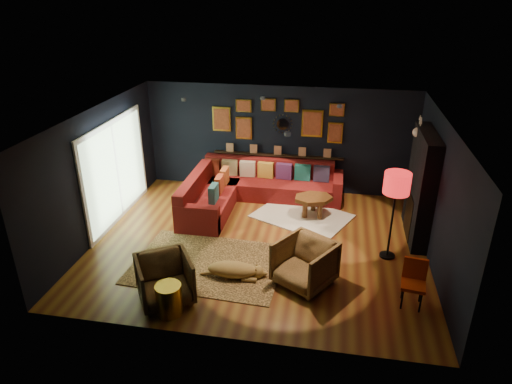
% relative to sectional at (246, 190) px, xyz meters
% --- Properties ---
extents(floor, '(6.50, 6.50, 0.00)m').
position_rel_sectional_xyz_m(floor, '(0.61, -1.81, -0.32)').
color(floor, brown).
rests_on(floor, ground).
extents(room_walls, '(6.50, 6.50, 6.50)m').
position_rel_sectional_xyz_m(room_walls, '(0.61, -1.81, 1.27)').
color(room_walls, black).
rests_on(room_walls, ground).
extents(sectional, '(3.41, 2.69, 0.86)m').
position_rel_sectional_xyz_m(sectional, '(0.00, 0.00, 0.00)').
color(sectional, maroon).
rests_on(sectional, ground).
extents(ledge, '(3.20, 0.12, 0.04)m').
position_rel_sectional_xyz_m(ledge, '(0.61, 0.87, 0.60)').
color(ledge, black).
rests_on(ledge, room_walls).
extents(gallery_wall, '(3.15, 0.04, 1.02)m').
position_rel_sectional_xyz_m(gallery_wall, '(0.60, 0.91, 1.48)').
color(gallery_wall, gold).
rests_on(gallery_wall, room_walls).
extents(sunburst_mirror, '(0.47, 0.16, 0.47)m').
position_rel_sectional_xyz_m(sunburst_mirror, '(0.71, 0.91, 1.38)').
color(sunburst_mirror, silver).
rests_on(sunburst_mirror, room_walls).
extents(fireplace, '(0.31, 1.60, 2.20)m').
position_rel_sectional_xyz_m(fireplace, '(3.71, -0.91, 0.70)').
color(fireplace, black).
rests_on(fireplace, ground).
extents(deer_head, '(0.50, 0.28, 0.45)m').
position_rel_sectional_xyz_m(deer_head, '(3.75, -0.41, 1.73)').
color(deer_head, white).
rests_on(deer_head, fireplace).
extents(sliding_door, '(0.06, 2.80, 2.20)m').
position_rel_sectional_xyz_m(sliding_door, '(-2.60, -1.21, 0.78)').
color(sliding_door, white).
rests_on(sliding_door, ground).
extents(ceiling_spots, '(3.30, 2.50, 0.06)m').
position_rel_sectional_xyz_m(ceiling_spots, '(0.61, -1.01, 2.24)').
color(ceiling_spots, black).
rests_on(ceiling_spots, room_walls).
extents(shag_rug, '(2.39, 2.13, 0.03)m').
position_rel_sectional_xyz_m(shag_rug, '(1.37, -0.51, -0.31)').
color(shag_rug, white).
rests_on(shag_rug, ground).
extents(leopard_rug, '(2.82, 2.09, 0.02)m').
position_rel_sectional_xyz_m(leopard_rug, '(-0.19, -2.72, -0.31)').
color(leopard_rug, tan).
rests_on(leopard_rug, ground).
extents(coffee_table, '(1.03, 0.89, 0.44)m').
position_rel_sectional_xyz_m(coffee_table, '(1.60, -0.42, 0.06)').
color(coffee_table, brown).
rests_on(coffee_table, shag_rug).
extents(pouf, '(0.55, 0.55, 0.36)m').
position_rel_sectional_xyz_m(pouf, '(-0.69, -1.11, -0.12)').
color(pouf, maroon).
rests_on(pouf, shag_rug).
extents(armchair_left, '(1.13, 1.11, 0.86)m').
position_rel_sectional_xyz_m(armchair_left, '(-0.57, -3.86, 0.11)').
color(armchair_left, '#A7763C').
rests_on(armchair_left, ground).
extents(armchair_right, '(1.18, 1.16, 0.90)m').
position_rel_sectional_xyz_m(armchair_right, '(1.61, -3.01, 0.13)').
color(armchair_right, '#A7763C').
rests_on(armchair_right, ground).
extents(gold_stool, '(0.41, 0.41, 0.52)m').
position_rel_sectional_xyz_m(gold_stool, '(-0.40, -4.16, -0.07)').
color(gold_stool, gold).
rests_on(gold_stool, ground).
extents(orange_chair, '(0.42, 0.42, 0.79)m').
position_rel_sectional_xyz_m(orange_chair, '(3.37, -3.22, 0.14)').
color(orange_chair, black).
rests_on(orange_chair, ground).
extents(floor_lamp, '(0.47, 0.47, 1.72)m').
position_rel_sectional_xyz_m(floor_lamp, '(3.11, -1.86, 1.13)').
color(floor_lamp, black).
rests_on(floor_lamp, ground).
extents(dog, '(1.23, 0.65, 0.38)m').
position_rel_sectional_xyz_m(dog, '(0.35, -3.04, -0.12)').
color(dog, '#A28046').
rests_on(dog, leopard_rug).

